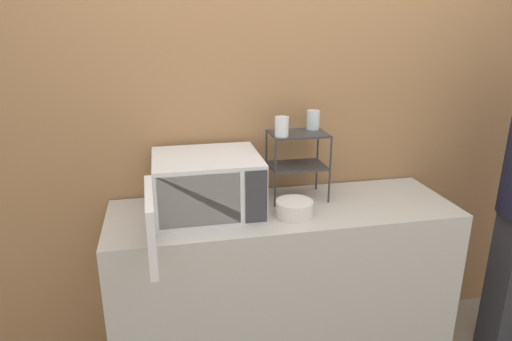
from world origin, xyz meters
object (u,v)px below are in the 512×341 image
Objects in this scene: bowl at (294,209)px; microwave at (205,186)px; glass_back_right at (313,120)px; glass_front_left at (281,127)px; dish_rack at (298,152)px.

microwave is at bearing 163.08° from bowl.
glass_back_right is at bearing 15.17° from microwave.
glass_back_right is at bearing 58.32° from bowl.
dish_rack is at bearing 27.08° from glass_front_left.
glass_back_right is 0.50m from bowl.
bowl is (-0.18, -0.29, -0.37)m from glass_back_right.
glass_front_left reaches higher than dish_rack.
glass_back_right is at bearing 29.62° from glass_front_left.
dish_rack is at bearing 70.63° from bowl.
glass_front_left is (-0.11, -0.05, 0.15)m from dish_rack.
dish_rack is 0.19m from glass_back_right.
glass_front_left is 1.00× the size of glass_back_right.
glass_front_left is 0.54× the size of bowl.
glass_front_left is 0.40m from bowl.
dish_rack is at bearing 11.30° from microwave.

